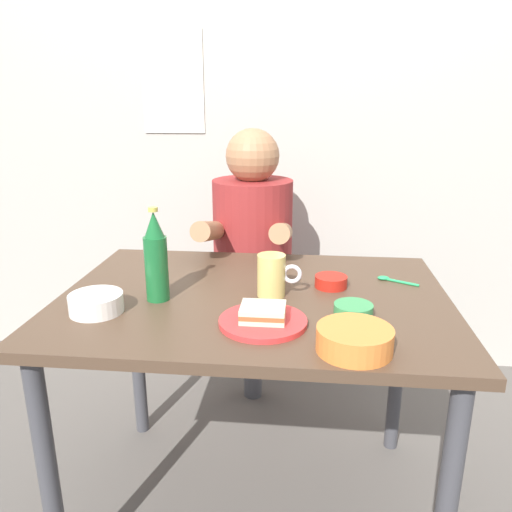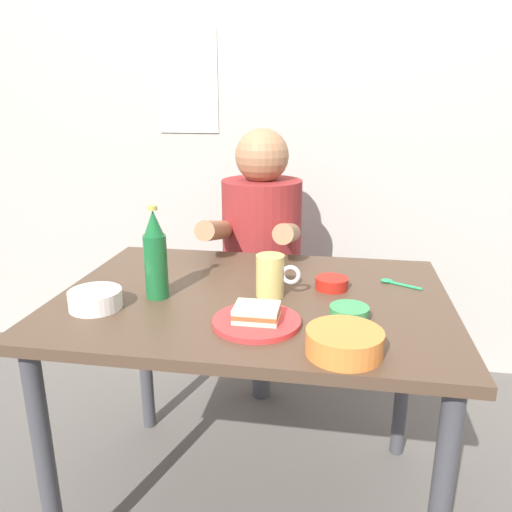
{
  "view_description": "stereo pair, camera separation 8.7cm",
  "coord_description": "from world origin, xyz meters",
  "px_view_note": "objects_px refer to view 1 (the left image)",
  "views": [
    {
      "loc": [
        0.14,
        -1.32,
        1.27
      ],
      "look_at": [
        0.0,
        0.05,
        0.84
      ],
      "focal_mm": 35.03,
      "sensor_mm": 36.0,
      "label": 1
    },
    {
      "loc": [
        0.23,
        -1.31,
        1.27
      ],
      "look_at": [
        0.0,
        0.05,
        0.84
      ],
      "focal_mm": 35.03,
      "sensor_mm": 36.0,
      "label": 2
    }
  ],
  "objects_px": {
    "stool": "(253,324)",
    "person_seated": "(252,231)",
    "plate_orange": "(263,322)",
    "beer_mug": "(272,275)",
    "beer_bottle": "(156,259)",
    "sandwich": "(263,312)",
    "dip_bowl_green": "(353,310)",
    "dining_table": "(254,324)"
  },
  "relations": [
    {
      "from": "sandwich",
      "to": "beer_mug",
      "type": "xyz_separation_m",
      "value": [
        0.01,
        0.19,
        0.03
      ]
    },
    {
      "from": "person_seated",
      "to": "plate_orange",
      "type": "relative_size",
      "value": 3.27
    },
    {
      "from": "sandwich",
      "to": "beer_bottle",
      "type": "height_order",
      "value": "beer_bottle"
    },
    {
      "from": "person_seated",
      "to": "plate_orange",
      "type": "bearing_deg",
      "value": -81.87
    },
    {
      "from": "stool",
      "to": "person_seated",
      "type": "height_order",
      "value": "person_seated"
    },
    {
      "from": "stool",
      "to": "plate_orange",
      "type": "distance_m",
      "value": 0.92
    },
    {
      "from": "dining_table",
      "to": "beer_mug",
      "type": "relative_size",
      "value": 8.73
    },
    {
      "from": "dining_table",
      "to": "sandwich",
      "type": "relative_size",
      "value": 10.0
    },
    {
      "from": "stool",
      "to": "sandwich",
      "type": "relative_size",
      "value": 4.09
    },
    {
      "from": "dining_table",
      "to": "dip_bowl_green",
      "type": "relative_size",
      "value": 11.0
    },
    {
      "from": "dining_table",
      "to": "person_seated",
      "type": "bearing_deg",
      "value": 96.79
    },
    {
      "from": "beer_bottle",
      "to": "dip_bowl_green",
      "type": "bearing_deg",
      "value": -6.97
    },
    {
      "from": "person_seated",
      "to": "beer_bottle",
      "type": "bearing_deg",
      "value": -105.52
    },
    {
      "from": "person_seated",
      "to": "beer_mug",
      "type": "height_order",
      "value": "person_seated"
    },
    {
      "from": "stool",
      "to": "beer_mug",
      "type": "relative_size",
      "value": 3.57
    },
    {
      "from": "dining_table",
      "to": "beer_mug",
      "type": "bearing_deg",
      "value": -1.12
    },
    {
      "from": "stool",
      "to": "dip_bowl_green",
      "type": "xyz_separation_m",
      "value": [
        0.34,
        -0.76,
        0.41
      ]
    },
    {
      "from": "dining_table",
      "to": "sandwich",
      "type": "bearing_deg",
      "value": -77.65
    },
    {
      "from": "stool",
      "to": "person_seated",
      "type": "bearing_deg",
      "value": -90.0
    },
    {
      "from": "dining_table",
      "to": "plate_orange",
      "type": "relative_size",
      "value": 5.0
    },
    {
      "from": "dining_table",
      "to": "stool",
      "type": "height_order",
      "value": "dining_table"
    },
    {
      "from": "beer_mug",
      "to": "beer_bottle",
      "type": "bearing_deg",
      "value": -169.01
    },
    {
      "from": "person_seated",
      "to": "plate_orange",
      "type": "distance_m",
      "value": 0.82
    },
    {
      "from": "person_seated",
      "to": "beer_bottle",
      "type": "xyz_separation_m",
      "value": [
        -0.19,
        -0.68,
        0.09
      ]
    },
    {
      "from": "dining_table",
      "to": "beer_bottle",
      "type": "distance_m",
      "value": 0.34
    },
    {
      "from": "sandwich",
      "to": "beer_mug",
      "type": "bearing_deg",
      "value": 87.43
    },
    {
      "from": "stool",
      "to": "plate_orange",
      "type": "xyz_separation_m",
      "value": [
        0.12,
        -0.82,
        0.4
      ]
    },
    {
      "from": "stool",
      "to": "plate_orange",
      "type": "relative_size",
      "value": 2.05
    },
    {
      "from": "dining_table",
      "to": "stool",
      "type": "bearing_deg",
      "value": 96.67
    },
    {
      "from": "plate_orange",
      "to": "sandwich",
      "type": "bearing_deg",
      "value": -75.96
    },
    {
      "from": "plate_orange",
      "to": "person_seated",
      "type": "bearing_deg",
      "value": 98.13
    },
    {
      "from": "sandwich",
      "to": "beer_bottle",
      "type": "relative_size",
      "value": 0.42
    },
    {
      "from": "dining_table",
      "to": "dip_bowl_green",
      "type": "distance_m",
      "value": 0.32
    },
    {
      "from": "dining_table",
      "to": "stool",
      "type": "relative_size",
      "value": 2.44
    },
    {
      "from": "plate_orange",
      "to": "dip_bowl_green",
      "type": "distance_m",
      "value": 0.24
    },
    {
      "from": "beer_bottle",
      "to": "sandwich",
      "type": "bearing_deg",
      "value": -23.48
    },
    {
      "from": "beer_bottle",
      "to": "person_seated",
      "type": "bearing_deg",
      "value": 74.48
    },
    {
      "from": "stool",
      "to": "sandwich",
      "type": "xyz_separation_m",
      "value": [
        0.12,
        -0.82,
        0.42
      ]
    },
    {
      "from": "stool",
      "to": "beer_mug",
      "type": "distance_m",
      "value": 0.79
    },
    {
      "from": "stool",
      "to": "person_seated",
      "type": "relative_size",
      "value": 0.63
    },
    {
      "from": "sandwich",
      "to": "dip_bowl_green",
      "type": "height_order",
      "value": "sandwich"
    },
    {
      "from": "beer_mug",
      "to": "beer_bottle",
      "type": "distance_m",
      "value": 0.33
    }
  ]
}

